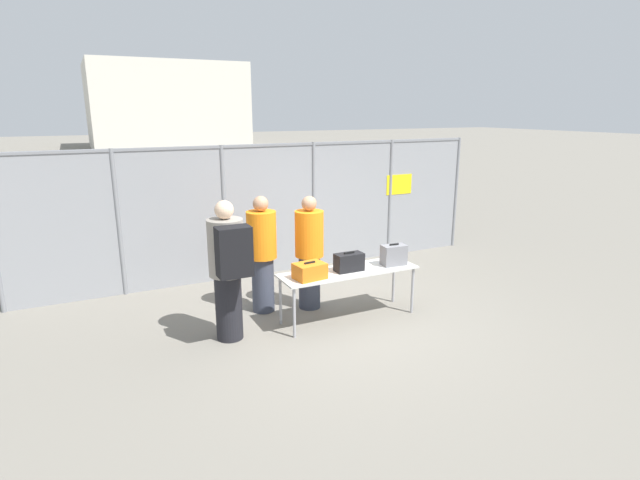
% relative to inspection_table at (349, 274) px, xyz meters
% --- Properties ---
extents(ground_plane, '(120.00, 120.00, 0.00)m').
position_rel_inspection_table_xyz_m(ground_plane, '(-0.22, -0.10, -0.67)').
color(ground_plane, slate).
extents(fence_section, '(8.63, 0.07, 2.36)m').
position_rel_inspection_table_xyz_m(fence_section, '(-0.21, 2.47, 0.56)').
color(fence_section, gray).
rests_on(fence_section, ground_plane).
extents(inspection_table, '(2.02, 0.61, 0.73)m').
position_rel_inspection_table_xyz_m(inspection_table, '(0.00, 0.00, 0.00)').
color(inspection_table, silver).
rests_on(inspection_table, ground_plane).
extents(suitcase_orange, '(0.44, 0.34, 0.24)m').
position_rel_inspection_table_xyz_m(suitcase_orange, '(-0.65, -0.08, 0.17)').
color(suitcase_orange, orange).
rests_on(suitcase_orange, inspection_table).
extents(suitcase_black, '(0.40, 0.21, 0.28)m').
position_rel_inspection_table_xyz_m(suitcase_black, '(-0.01, -0.02, 0.19)').
color(suitcase_black, black).
rests_on(suitcase_black, inspection_table).
extents(suitcase_grey, '(0.37, 0.23, 0.32)m').
position_rel_inspection_table_xyz_m(suitcase_grey, '(0.72, -0.07, 0.21)').
color(suitcase_grey, slate).
rests_on(suitcase_grey, inspection_table).
extents(traveler_hooded, '(0.46, 0.71, 1.85)m').
position_rel_inspection_table_xyz_m(traveler_hooded, '(-1.72, 0.06, 0.35)').
color(traveler_hooded, black).
rests_on(traveler_hooded, ground_plane).
extents(security_worker_near, '(0.43, 0.43, 1.72)m').
position_rel_inspection_table_xyz_m(security_worker_near, '(-0.32, 0.62, 0.22)').
color(security_worker_near, '#383D4C').
rests_on(security_worker_near, ground_plane).
extents(security_worker_far, '(0.43, 0.43, 1.74)m').
position_rel_inspection_table_xyz_m(security_worker_far, '(-1.00, 0.82, 0.23)').
color(security_worker_far, '#383D4C').
rests_on(security_worker_far, ground_plane).
extents(utility_trailer, '(4.50, 1.92, 0.67)m').
position_rel_inspection_table_xyz_m(utility_trailer, '(2.42, 4.69, -0.27)').
color(utility_trailer, white).
rests_on(utility_trailer, ground_plane).
extents(distant_hangar, '(11.27, 9.27, 6.37)m').
position_rel_inspection_table_xyz_m(distant_hangar, '(3.75, 36.27, 2.52)').
color(distant_hangar, beige).
rests_on(distant_hangar, ground_plane).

